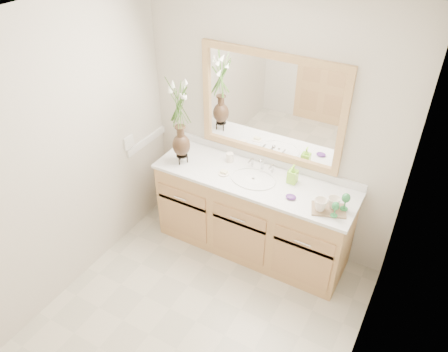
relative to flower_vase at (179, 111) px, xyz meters
The scene contains 20 objects.
floor 1.78m from the flower_vase, 52.76° to the right, with size 2.60×2.60×0.00m, color #B9B49E.
ceiling 1.55m from the flower_vase, 52.76° to the right, with size 2.40×2.60×0.02m, color white.
wall_back 0.81m from the flower_vase, 29.04° to the left, with size 2.40×0.02×2.40m, color beige.
wall_left 1.06m from the flower_vase, 118.92° to the right, with size 0.02×2.60×2.40m, color beige.
wall_right 2.11m from the flower_vase, 25.75° to the right, with size 0.02×2.60×2.40m, color beige.
vanity 1.19m from the flower_vase, ahead, with size 1.80×0.55×0.80m.
counter 0.89m from the flower_vase, ahead, with size 1.84×0.57×0.03m, color white.
sink 0.91m from the flower_vase, ahead, with size 0.38×0.34×0.23m.
mirror 0.79m from the flower_vase, 27.64° to the left, with size 1.32×0.04×0.97m.
switch_plate 0.64m from the flower_vase, 163.10° to the right, with size 0.02×0.12×0.12m, color white.
flower_vase is the anchor object (origin of this frame).
tumbler 0.66m from the flower_vase, 31.37° to the left, with size 0.07×0.07×0.09m, color white.
soap_dish 0.68m from the flower_vase, ahead, with size 0.10×0.10×0.03m.
soap_bottle 1.13m from the flower_vase, 11.56° to the left, with size 0.07×0.07×0.16m, color #94E636.
purple_dish 1.20m from the flower_vase, ahead, with size 0.09×0.07×0.03m, color #542878.
tray 1.51m from the flower_vase, ahead, with size 0.27×0.18×0.01m, color brown.
mug_left 1.43m from the flower_vase, ahead, with size 0.11×0.10×0.11m, color white.
mug_right 1.51m from the flower_vase, ahead, with size 0.10×0.09×0.10m, color white.
goblet_front 1.53m from the flower_vase, ahead, with size 0.06×0.06×0.13m.
goblet_back 1.57m from the flower_vase, ahead, with size 0.07×0.07×0.15m.
Camera 1 is at (1.31, -1.85, 3.07)m, focal length 35.00 mm.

